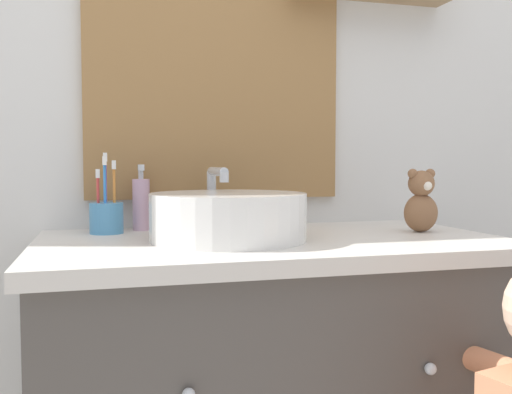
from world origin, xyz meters
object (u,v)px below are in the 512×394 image
Objects in this scene: toothbrush_holder at (106,215)px; teddy_bear at (421,202)px; sink_basin at (228,216)px; soap_dispenser at (141,203)px.

toothbrush_holder is 1.25× the size of teddy_bear.
sink_basin is at bearing -177.33° from teddy_bear.
soap_dispenser reaches higher than sink_basin.
sink_basin is 2.36× the size of soap_dispenser.
teddy_bear is at bearing -12.90° from toothbrush_holder.
toothbrush_holder is at bearing -152.47° from soap_dispenser.
soap_dispenser is (0.09, 0.05, 0.03)m from toothbrush_holder.
sink_basin is 0.33m from toothbrush_holder.
toothbrush_holder is 1.17× the size of soap_dispenser.
teddy_bear is at bearing -18.05° from soap_dispenser.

